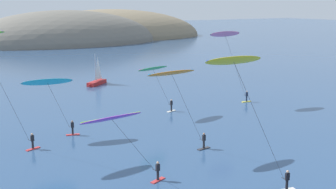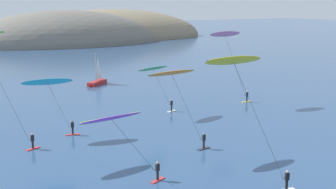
{
  "view_description": "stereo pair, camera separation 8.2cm",
  "coord_description": "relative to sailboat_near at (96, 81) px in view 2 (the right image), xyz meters",
  "views": [
    {
      "loc": [
        -23.86,
        -10.12,
        14.61
      ],
      "look_at": [
        -1.31,
        27.96,
        4.99
      ],
      "focal_mm": 45.0,
      "sensor_mm": 36.0,
      "label": 1
    },
    {
      "loc": [
        -23.79,
        -10.16,
        14.61
      ],
      "look_at": [
        -1.31,
        27.96,
        4.99
      ],
      "focal_mm": 45.0,
      "sensor_mm": 36.0,
      "label": 2
    }
  ],
  "objects": [
    {
      "name": "kitesurfer_yellow",
      "position": [
        -7.88,
        -49.04,
        9.11
      ],
      "size": [
        8.38,
        1.85,
        11.18
      ],
      "color": "silver",
      "rests_on": "ground"
    },
    {
      "name": "kitesurfer_purple",
      "position": [
        -14.88,
        -43.21,
        5.09
      ],
      "size": [
        7.71,
        1.98,
        6.55
      ],
      "color": "red",
      "rests_on": "ground"
    },
    {
      "name": "kitesurfer_green",
      "position": [
        -1.05,
        -24.21,
        5.2
      ],
      "size": [
        6.66,
        2.48,
        6.71
      ],
      "color": "silver",
      "rests_on": "ground"
    },
    {
      "name": "headland_island",
      "position": [
        13.17,
        92.67,
        -0.64
      ],
      "size": [
        164.28,
        61.37,
        24.38
      ],
      "color": "#84755B",
      "rests_on": "ground"
    },
    {
      "name": "sailboat_near",
      "position": [
        0.0,
        0.0,
        0.0
      ],
      "size": [
        5.25,
        4.46,
        5.7
      ],
      "color": "#B22323",
      "rests_on": "ground"
    },
    {
      "name": "kitesurfer_orange",
      "position": [
        -6.73,
        -38.49,
        6.89
      ],
      "size": [
        7.49,
        1.47,
        8.6
      ],
      "color": "#2D2D33",
      "rests_on": "ground"
    },
    {
      "name": "kitesurfer_pink",
      "position": [
        10.81,
        -24.07,
        8.9
      ],
      "size": [
        7.54,
        1.66,
        10.85
      ],
      "color": "yellow",
      "rests_on": "ground"
    },
    {
      "name": "kitesurfer_cyan",
      "position": [
        -15.4,
        -26.53,
        5.24
      ],
      "size": [
        6.01,
        2.16,
        6.8
      ],
      "color": "red",
      "rests_on": "ground"
    }
  ]
}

